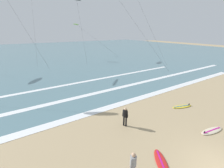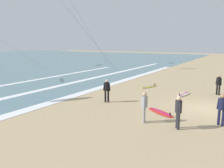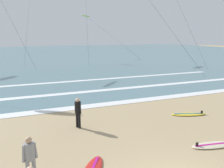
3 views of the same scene
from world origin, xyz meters
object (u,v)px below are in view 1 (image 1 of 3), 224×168
(surfer_left_near, at_px, (125,115))
(kite_black_far_left, at_px, (77,0))
(kite_lime_high_left, at_px, (76,24))
(surfboard_near_water, at_px, (182,106))
(surfer_background_far, at_px, (133,163))
(surfboard_foreground_flat, at_px, (162,163))
(surfboard_left_pile, at_px, (212,131))

(surfer_left_near, xyz_separation_m, kite_black_far_left, (8.64, 31.24, 13.06))
(kite_black_far_left, bearing_deg, kite_lime_high_left, 74.33)
(surfboard_near_water, bearing_deg, kite_black_far_left, 86.35)
(surfboard_near_water, height_order, kite_black_far_left, kite_black_far_left)
(surfer_background_far, bearing_deg, kite_black_far_left, 72.52)
(surfboard_foreground_flat, bearing_deg, surfer_left_near, 83.73)
(kite_lime_high_left, distance_m, kite_black_far_left, 8.76)
(kite_black_far_left, bearing_deg, surfer_background_far, -107.48)
(kite_lime_high_left, height_order, kite_black_far_left, kite_black_far_left)
(surfer_background_far, distance_m, surfboard_near_water, 9.62)
(surfer_background_far, bearing_deg, surfboard_near_water, 19.92)
(surfboard_near_water, distance_m, surfboard_foreground_flat, 7.87)
(surfboard_foreground_flat, height_order, surfboard_left_pile, same)
(surfer_background_far, xyz_separation_m, kite_lime_high_left, (12.90, 41.71, 7.72))
(surfboard_near_water, bearing_deg, surfer_background_far, -160.08)
(kite_lime_high_left, xyz_separation_m, kite_black_far_left, (-1.88, -6.68, 5.34))
(surfboard_foreground_flat, bearing_deg, kite_black_far_left, 75.56)
(surfer_left_near, bearing_deg, surfboard_left_pile, -38.70)
(surfboard_near_water, bearing_deg, surfer_left_near, 175.47)
(surfboard_near_water, bearing_deg, surfboard_left_pile, -114.00)
(surfer_left_near, relative_size, kite_lime_high_left, 0.15)
(surfboard_near_water, distance_m, kite_black_far_left, 34.76)
(surfboard_foreground_flat, relative_size, surfboard_left_pile, 0.97)
(kite_lime_high_left, bearing_deg, kite_black_far_left, -105.67)
(surfboard_near_water, height_order, surfboard_left_pile, same)
(surfboard_foreground_flat, distance_m, kite_lime_high_left, 44.19)
(surfer_background_far, relative_size, kite_black_far_left, 0.11)
(surfboard_left_pile, relative_size, kite_lime_high_left, 0.20)
(surfer_left_near, distance_m, surfboard_left_pile, 6.53)
(kite_black_far_left, bearing_deg, surfboard_near_water, -93.65)
(surfboard_foreground_flat, distance_m, surfboard_left_pile, 5.49)
(surfer_background_far, bearing_deg, surfboard_foreground_flat, -6.58)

